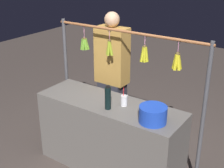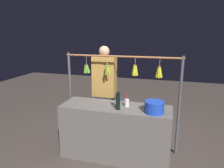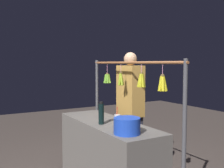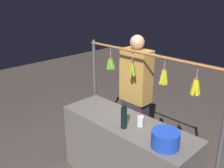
# 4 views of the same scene
# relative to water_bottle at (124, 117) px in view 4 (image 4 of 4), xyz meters

# --- Properties ---
(market_counter) EXTENTS (1.72, 0.57, 0.87)m
(market_counter) POSITION_rel_water_bottle_xyz_m (0.07, -0.13, -0.57)
(market_counter) COLOR #66605B
(market_counter) RESTS_ON ground
(display_rack) EXTENTS (1.97, 0.11, 1.65)m
(display_rack) POSITION_rel_water_bottle_xyz_m (0.06, -0.47, 0.14)
(display_rack) COLOR #4C4C51
(display_rack) RESTS_ON ground
(water_bottle) EXTENTS (0.07, 0.07, 0.27)m
(water_bottle) POSITION_rel_water_bottle_xyz_m (0.00, 0.00, 0.00)
(water_bottle) COLOR black
(water_bottle) RESTS_ON market_counter
(blue_bucket) EXTENTS (0.28, 0.28, 0.17)m
(blue_bucket) POSITION_rel_water_bottle_xyz_m (-0.53, -0.02, -0.04)
(blue_bucket) COLOR blue
(blue_bucket) RESTS_ON market_counter
(drink_cup) EXTENTS (0.07, 0.07, 0.21)m
(drink_cup) POSITION_rel_water_bottle_xyz_m (-0.10, -0.16, -0.07)
(drink_cup) COLOR silver
(drink_cup) RESTS_ON market_counter
(vendor_person) EXTENTS (0.42, 0.23, 1.76)m
(vendor_person) POSITION_rel_water_bottle_xyz_m (0.45, -0.72, -0.13)
(vendor_person) COLOR #2D2D38
(vendor_person) RESTS_ON ground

